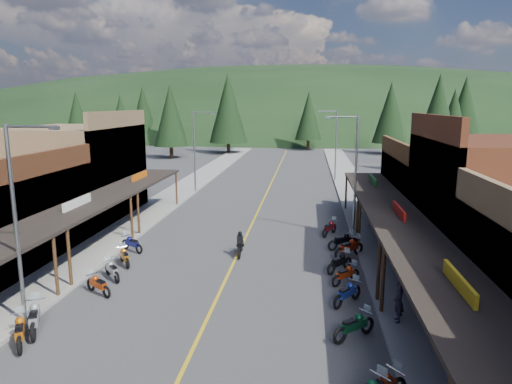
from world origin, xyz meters
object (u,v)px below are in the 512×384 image
(streetlight_3, at_px, (335,142))
(pine_8, at_px, (121,124))
(shop_east_2, at_px, (504,210))
(pine_4, at_px, (390,112))
(shop_west_3, at_px, (76,172))
(pine_3, at_px, (309,116))
(streetlight_0, at_px, (18,217))
(streetlight_2, at_px, (353,171))
(pine_2, at_px, (228,108))
(pine_7, at_px, (143,111))
(bike_west_7, at_px, (112,269))
(shop_east_3, at_px, (445,192))
(streetlight_1, at_px, (196,148))
(rider_on_bike, at_px, (241,245))
(pine_0, at_px, (77,116))
(bike_west_9, at_px, (132,243))
(bike_west_8, at_px, (124,256))
(bike_east_6, at_px, (347,292))
(pine_11, at_px, (438,116))
(pine_9, at_px, (453,121))
(pedestrian_east_b, at_px, (372,215))
(bike_west_5, at_px, (35,316))
(bike_west_6, at_px, (98,284))
(bike_east_10, at_px, (343,240))
(bike_west_4, at_px, (20,330))
(bike_east_7, at_px, (346,274))
(pine_10, at_px, (170,116))
(pedestrian_east_a, at_px, (399,302))
(pine_5, at_px, (464,107))

(streetlight_3, xyz_separation_m, pine_8, (-28.95, 10.00, 1.52))
(shop_east_2, xyz_separation_m, pine_4, (4.22, 58.30, 3.72))
(shop_west_3, relative_size, pine_3, 0.99)
(streetlight_0, distance_m, streetlight_3, 38.59)
(streetlight_2, relative_size, pine_2, 0.57)
(pine_7, bearing_deg, pine_4, -17.74)
(pine_8, relative_size, bike_west_7, 5.32)
(shop_east_3, relative_size, streetlight_2, 1.36)
(bike_west_7, bearing_deg, streetlight_1, 50.85)
(rider_on_bike, bearing_deg, shop_west_3, 148.33)
(pine_7, bearing_deg, pine_0, -119.74)
(bike_west_9, bearing_deg, shop_west_3, 76.79)
(bike_west_8, bearing_deg, bike_east_6, -52.25)
(streetlight_3, distance_m, bike_west_9, 30.00)
(shop_west_3, bearing_deg, pine_11, 38.32)
(streetlight_0, height_order, bike_west_8, streetlight_0)
(shop_east_3, bearing_deg, streetlight_0, -140.12)
(streetlight_1, bearing_deg, pine_9, 36.62)
(streetlight_1, relative_size, pine_0, 0.73)
(pine_4, bearing_deg, pedestrian_east_b, -100.74)
(pine_11, bearing_deg, pine_8, 177.27)
(bike_west_5, height_order, bike_west_6, bike_west_5)
(streetlight_0, distance_m, streetlight_2, 19.73)
(pine_0, relative_size, bike_east_10, 5.42)
(shop_east_2, relative_size, bike_west_4, 5.20)
(streetlight_1, xyz_separation_m, pine_7, (-25.05, 54.00, 2.78))
(pine_4, distance_m, bike_east_7, 61.77)
(bike_west_5, height_order, bike_west_9, bike_west_5)
(pine_10, bearing_deg, rider_on_bike, -68.64)
(streetlight_3, height_order, bike_west_4, streetlight_3)
(pedestrian_east_a, relative_size, pedestrian_east_b, 1.07)
(pine_3, height_order, bike_east_7, pine_3)
(pine_3, distance_m, pine_9, 29.00)
(pine_7, xyz_separation_m, pedestrian_east_a, (39.70, -80.28, -6.25))
(pine_0, relative_size, pine_4, 0.88)
(pine_4, relative_size, pine_5, 0.89)
(pine_9, bearing_deg, pine_2, 159.08)
(shop_east_3, xyz_separation_m, bike_west_6, (-19.30, -14.11, -2.00))
(shop_east_2, distance_m, pedestrian_east_b, 10.47)
(pine_3, bearing_deg, bike_west_8, -98.65)
(streetlight_1, distance_m, pedestrian_east_b, 19.70)
(pine_0, relative_size, bike_west_7, 5.85)
(streetlight_0, xyz_separation_m, rider_on_bike, (7.15, 9.49, -3.86))
(pine_11, relative_size, bike_east_7, 6.65)
(pine_3, height_order, pine_9, pine_3)
(shop_east_3, height_order, pine_8, pine_8)
(pine_8, distance_m, pedestrian_east_a, 53.55)
(streetlight_0, xyz_separation_m, pedestrian_east_a, (14.65, 1.72, -3.48))
(bike_east_10, distance_m, rider_on_bike, 6.28)
(pine_10, distance_m, rider_on_bike, 50.32)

